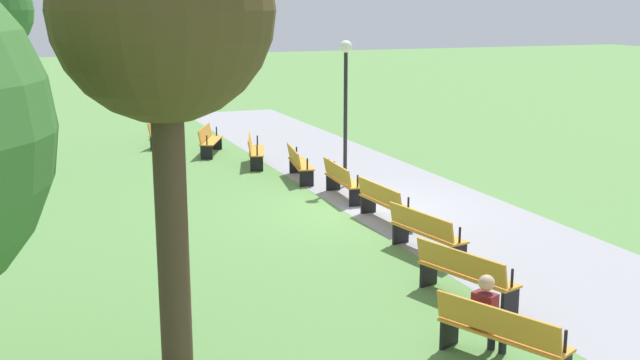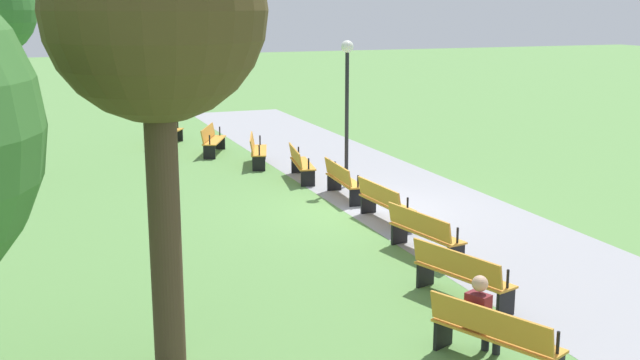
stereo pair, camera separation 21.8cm
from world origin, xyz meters
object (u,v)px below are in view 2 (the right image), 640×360
(tree_1, at_px, (155,17))
(bench_5, at_px, (384,202))
(bench_0, at_px, (167,132))
(bench_4, at_px, (343,180))
(trash_bin, at_px, (165,126))
(bench_3, at_px, (300,163))
(bench_6, at_px, (424,232))
(bench_8, at_px, (494,335))
(bench_1, at_px, (212,139))
(lamp_post, at_px, (347,85))
(person_seated, at_px, (482,314))
(bench_2, at_px, (257,150))
(bench_7, at_px, (461,274))

(tree_1, bearing_deg, bench_5, 133.34)
(bench_0, distance_m, tree_1, 17.52)
(bench_4, xyz_separation_m, trash_bin, (-10.64, -2.56, -0.05))
(tree_1, bearing_deg, bench_3, 152.01)
(bench_5, relative_size, bench_6, 0.98)
(bench_3, height_order, trash_bin, bench_3)
(tree_1, relative_size, trash_bin, 7.14)
(bench_5, bearing_deg, bench_8, -17.03)
(bench_4, bearing_deg, bench_6, 0.02)
(bench_1, xyz_separation_m, lamp_post, (5.76, 2.27, 2.20))
(bench_5, relative_size, bench_8, 1.00)
(person_seated, bearing_deg, bench_4, 145.53)
(bench_2, distance_m, bench_6, 9.48)
(bench_5, bearing_deg, bench_0, -169.82)
(bench_3, distance_m, tree_1, 12.15)
(bench_7, distance_m, tree_1, 6.34)
(bench_8, height_order, person_seated, person_seated)
(bench_6, xyz_separation_m, person_seated, (4.23, -1.39, 0.16))
(bench_3, bearing_deg, tree_1, -17.72)
(bench_2, height_order, bench_6, same)
(bench_3, xyz_separation_m, tree_1, (10.10, -5.37, 4.08))
(bench_7, relative_size, trash_bin, 2.26)
(bench_7, bearing_deg, bench_4, 156.08)
(lamp_post, bearing_deg, person_seated, -12.51)
(tree_1, xyz_separation_m, trash_bin, (-18.36, 3.09, -4.14))
(person_seated, bearing_deg, trash_bin, 158.64)
(bench_7, bearing_deg, tree_1, -99.61)
(bench_0, height_order, bench_5, same)
(bench_7, distance_m, trash_bin, 17.81)
(bench_2, bearing_deg, lamp_post, 39.32)
(bench_5, xyz_separation_m, bench_6, (2.38, -0.28, 0.00))
(bench_6, bearing_deg, bench_3, 169.73)
(bench_5, relative_size, person_seated, 1.56)
(bench_8, distance_m, lamp_post, 10.98)
(bench_7, xyz_separation_m, lamp_post, (-8.27, 1.44, 2.20))
(bench_7, bearing_deg, bench_8, -37.54)
(lamp_post, bearing_deg, tree_1, -35.03)
(trash_bin, bearing_deg, bench_2, 16.13)
(bench_0, bearing_deg, bench_6, 41.02)
(bench_8, relative_size, person_seated, 1.56)
(bench_2, xyz_separation_m, bench_3, (2.32, 0.56, 0.00))
(bench_6, bearing_deg, bench_2, 173.13)
(bench_0, xyz_separation_m, bench_3, (6.69, 2.49, 0.00))
(bench_0, bearing_deg, tree_1, 21.09)
(bench_7, relative_size, bench_8, 1.01)
(lamp_post, height_order, trash_bin, lamp_post)
(bench_4, xyz_separation_m, tree_1, (7.73, -5.65, 4.08))
(bench_1, distance_m, bench_3, 4.77)
(person_seated, bearing_deg, lamp_post, 143.52)
(bench_0, xyz_separation_m, trash_bin, (-1.57, 0.21, -0.05))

